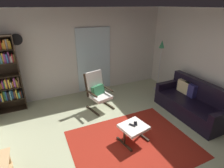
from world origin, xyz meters
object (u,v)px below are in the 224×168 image
(cell_phone, at_px, (136,124))
(leather_sofa, at_px, (192,103))
(ottoman, at_px, (133,128))
(tv_remote, at_px, (132,125))
(bookshelf_near_tv, at_px, (4,73))
(floor_lamp_by_shelf, at_px, (161,53))
(wall_clock, at_px, (16,39))
(lounge_armchair, at_px, (98,90))

(cell_phone, bearing_deg, leather_sofa, 36.07)
(ottoman, height_order, tv_remote, tv_remote)
(bookshelf_near_tv, distance_m, tv_remote, 3.47)
(cell_phone, bearing_deg, floor_lamp_by_shelf, 71.80)
(wall_clock, bearing_deg, floor_lamp_by_shelf, -11.53)
(cell_phone, distance_m, wall_clock, 3.63)
(cell_phone, bearing_deg, lounge_armchair, 129.02)
(floor_lamp_by_shelf, bearing_deg, lounge_armchair, -173.86)
(bookshelf_near_tv, bearing_deg, cell_phone, -44.62)
(ottoman, relative_size, cell_phone, 4.30)
(leather_sofa, height_order, ottoman, leather_sofa)
(tv_remote, xyz_separation_m, floor_lamp_by_shelf, (2.09, 1.83, 0.89))
(lounge_armchair, xyz_separation_m, cell_phone, (0.26, -1.57, -0.15))
(tv_remote, xyz_separation_m, cell_phone, (0.09, 0.02, -0.00))
(tv_remote, relative_size, floor_lamp_by_shelf, 0.09)
(lounge_armchair, bearing_deg, cell_phone, -80.58)
(lounge_armchair, height_order, ottoman, lounge_armchair)
(tv_remote, height_order, cell_phone, tv_remote)
(leather_sofa, bearing_deg, bookshelf_near_tv, 152.84)
(leather_sofa, height_order, tv_remote, leather_sofa)
(ottoman, distance_m, wall_clock, 3.65)
(ottoman, bearing_deg, cell_phone, 29.58)
(ottoman, distance_m, cell_phone, 0.11)
(ottoman, height_order, wall_clock, wall_clock)
(bookshelf_near_tv, height_order, floor_lamp_by_shelf, bookshelf_near_tv)
(bookshelf_near_tv, distance_m, wall_clock, 0.92)
(bookshelf_near_tv, xyz_separation_m, wall_clock, (0.43, 0.21, 0.79))
(leather_sofa, bearing_deg, ottoman, -172.59)
(tv_remote, bearing_deg, leather_sofa, -25.80)
(bookshelf_near_tv, relative_size, wall_clock, 6.91)
(floor_lamp_by_shelf, bearing_deg, tv_remote, -138.75)
(leather_sofa, bearing_deg, wall_clock, 148.07)
(floor_lamp_by_shelf, bearing_deg, wall_clock, 168.47)
(leather_sofa, distance_m, wall_clock, 4.82)
(bookshelf_near_tv, xyz_separation_m, floor_lamp_by_shelf, (4.45, -0.61, 0.21))
(floor_lamp_by_shelf, distance_m, wall_clock, 4.14)
(bookshelf_near_tv, xyz_separation_m, cell_phone, (2.45, -2.42, -0.68))
(leather_sofa, xyz_separation_m, floor_lamp_by_shelf, (0.14, 1.60, 0.96))
(ottoman, bearing_deg, bookshelf_near_tv, 134.07)
(bookshelf_near_tv, relative_size, cell_phone, 14.32)
(ottoman, bearing_deg, floor_lamp_by_shelf, 41.83)
(lounge_armchair, bearing_deg, bookshelf_near_tv, 158.70)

